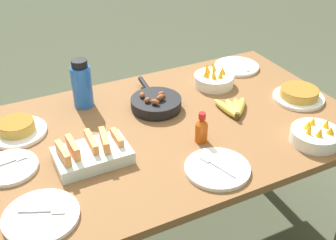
{
  "coord_description": "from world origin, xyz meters",
  "views": [
    {
      "loc": [
        -0.68,
        -1.35,
        1.77
      ],
      "look_at": [
        0.0,
        0.0,
        0.81
      ],
      "focal_mm": 45.0,
      "sensor_mm": 36.0,
      "label": 1
    }
  ],
  "objects_px": {
    "banana_bunch": "(234,108)",
    "empty_plate_far_right": "(9,168)",
    "frittata_plate_side": "(17,129)",
    "hot_sauce_bottle": "(201,129)",
    "skillet": "(156,103)",
    "fruit_bowl_citrus": "(315,135)",
    "empty_plate_far_left": "(217,169)",
    "water_bottle": "(82,85)",
    "fruit_bowl_mango": "(214,79)",
    "frittata_plate_center": "(299,95)",
    "empty_plate_mid_edge": "(41,216)",
    "empty_plate_near_front": "(237,67)",
    "melon_tray": "(91,153)"
  },
  "relations": [
    {
      "from": "water_bottle",
      "to": "fruit_bowl_mango",
      "type": "bearing_deg",
      "value": -8.66
    },
    {
      "from": "banana_bunch",
      "to": "empty_plate_far_right",
      "type": "xyz_separation_m",
      "value": [
        -0.98,
        0.02,
        -0.01
      ]
    },
    {
      "from": "frittata_plate_side",
      "to": "fruit_bowl_mango",
      "type": "bearing_deg",
      "value": 0.29
    },
    {
      "from": "banana_bunch",
      "to": "empty_plate_mid_edge",
      "type": "height_order",
      "value": "banana_bunch"
    },
    {
      "from": "banana_bunch",
      "to": "fruit_bowl_mango",
      "type": "distance_m",
      "value": 0.27
    },
    {
      "from": "skillet",
      "to": "water_bottle",
      "type": "bearing_deg",
      "value": 65.25
    },
    {
      "from": "empty_plate_far_right",
      "to": "empty_plate_mid_edge",
      "type": "distance_m",
      "value": 0.3
    },
    {
      "from": "skillet",
      "to": "frittata_plate_center",
      "type": "height_order",
      "value": "skillet"
    },
    {
      "from": "skillet",
      "to": "water_bottle",
      "type": "relative_size",
      "value": 1.58
    },
    {
      "from": "melon_tray",
      "to": "empty_plate_far_left",
      "type": "height_order",
      "value": "melon_tray"
    },
    {
      "from": "skillet",
      "to": "hot_sauce_bottle",
      "type": "bearing_deg",
      "value": -163.95
    },
    {
      "from": "banana_bunch",
      "to": "fruit_bowl_citrus",
      "type": "xyz_separation_m",
      "value": [
        0.16,
        -0.34,
        0.01
      ]
    },
    {
      "from": "skillet",
      "to": "water_bottle",
      "type": "xyz_separation_m",
      "value": [
        -0.29,
        0.17,
        0.08
      ]
    },
    {
      "from": "melon_tray",
      "to": "hot_sauce_bottle",
      "type": "height_order",
      "value": "hot_sauce_bottle"
    },
    {
      "from": "empty_plate_far_left",
      "to": "fruit_bowl_citrus",
      "type": "height_order",
      "value": "fruit_bowl_citrus"
    },
    {
      "from": "skillet",
      "to": "frittata_plate_side",
      "type": "bearing_deg",
      "value": 89.74
    },
    {
      "from": "frittata_plate_side",
      "to": "hot_sauce_bottle",
      "type": "relative_size",
      "value": 1.8
    },
    {
      "from": "frittata_plate_side",
      "to": "hot_sauce_bottle",
      "type": "xyz_separation_m",
      "value": [
        0.66,
        -0.39,
        0.03
      ]
    },
    {
      "from": "frittata_plate_center",
      "to": "fruit_bowl_citrus",
      "type": "xyz_separation_m",
      "value": [
        -0.18,
        -0.3,
        0.01
      ]
    },
    {
      "from": "melon_tray",
      "to": "fruit_bowl_citrus",
      "type": "bearing_deg",
      "value": -18.53
    },
    {
      "from": "empty_plate_far_right",
      "to": "hot_sauce_bottle",
      "type": "relative_size",
      "value": 1.6
    },
    {
      "from": "fruit_bowl_citrus",
      "to": "water_bottle",
      "type": "height_order",
      "value": "water_bottle"
    },
    {
      "from": "skillet",
      "to": "fruit_bowl_mango",
      "type": "height_order",
      "value": "fruit_bowl_mango"
    },
    {
      "from": "melon_tray",
      "to": "fruit_bowl_citrus",
      "type": "distance_m",
      "value": 0.89
    },
    {
      "from": "empty_plate_far_right",
      "to": "fruit_bowl_citrus",
      "type": "relative_size",
      "value": 1.07
    },
    {
      "from": "empty_plate_mid_edge",
      "to": "water_bottle",
      "type": "distance_m",
      "value": 0.72
    },
    {
      "from": "empty_plate_near_front",
      "to": "fruit_bowl_citrus",
      "type": "height_order",
      "value": "fruit_bowl_citrus"
    },
    {
      "from": "frittata_plate_center",
      "to": "hot_sauce_bottle",
      "type": "height_order",
      "value": "hot_sauce_bottle"
    },
    {
      "from": "melon_tray",
      "to": "water_bottle",
      "type": "height_order",
      "value": "water_bottle"
    },
    {
      "from": "frittata_plate_center",
      "to": "empty_plate_far_right",
      "type": "distance_m",
      "value": 1.32
    },
    {
      "from": "empty_plate_far_left",
      "to": "empty_plate_mid_edge",
      "type": "bearing_deg",
      "value": 175.75
    },
    {
      "from": "frittata_plate_side",
      "to": "fruit_bowl_citrus",
      "type": "relative_size",
      "value": 1.2
    },
    {
      "from": "frittata_plate_center",
      "to": "fruit_bowl_mango",
      "type": "height_order",
      "value": "fruit_bowl_mango"
    },
    {
      "from": "skillet",
      "to": "empty_plate_far_right",
      "type": "height_order",
      "value": "skillet"
    },
    {
      "from": "skillet",
      "to": "hot_sauce_bottle",
      "type": "relative_size",
      "value": 2.72
    },
    {
      "from": "banana_bunch",
      "to": "skillet",
      "type": "height_order",
      "value": "skillet"
    },
    {
      "from": "banana_bunch",
      "to": "water_bottle",
      "type": "relative_size",
      "value": 0.83
    },
    {
      "from": "frittata_plate_side",
      "to": "water_bottle",
      "type": "distance_m",
      "value": 0.34
    },
    {
      "from": "skillet",
      "to": "empty_plate_far_left",
      "type": "relative_size",
      "value": 1.48
    },
    {
      "from": "fruit_bowl_citrus",
      "to": "empty_plate_far_left",
      "type": "bearing_deg",
      "value": 177.34
    },
    {
      "from": "banana_bunch",
      "to": "empty_plate_far_left",
      "type": "distance_m",
      "value": 0.43
    },
    {
      "from": "skillet",
      "to": "fruit_bowl_citrus",
      "type": "distance_m",
      "value": 0.7
    },
    {
      "from": "empty_plate_far_left",
      "to": "empty_plate_mid_edge",
      "type": "relative_size",
      "value": 0.99
    },
    {
      "from": "frittata_plate_side",
      "to": "empty_plate_near_front",
      "type": "relative_size",
      "value": 0.99
    },
    {
      "from": "fruit_bowl_citrus",
      "to": "empty_plate_near_front",
      "type": "bearing_deg",
      "value": 81.09
    },
    {
      "from": "frittata_plate_center",
      "to": "empty_plate_mid_edge",
      "type": "distance_m",
      "value": 1.28
    },
    {
      "from": "empty_plate_far_left",
      "to": "fruit_bowl_citrus",
      "type": "distance_m",
      "value": 0.45
    },
    {
      "from": "frittata_plate_side",
      "to": "hot_sauce_bottle",
      "type": "bearing_deg",
      "value": -30.45
    },
    {
      "from": "frittata_plate_center",
      "to": "hot_sauce_bottle",
      "type": "distance_m",
      "value": 0.59
    },
    {
      "from": "empty_plate_near_front",
      "to": "fruit_bowl_citrus",
      "type": "distance_m",
      "value": 0.73
    }
  ]
}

